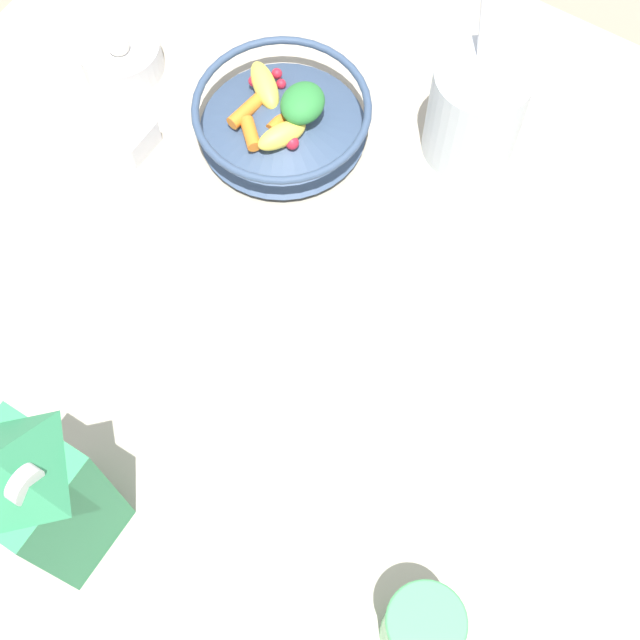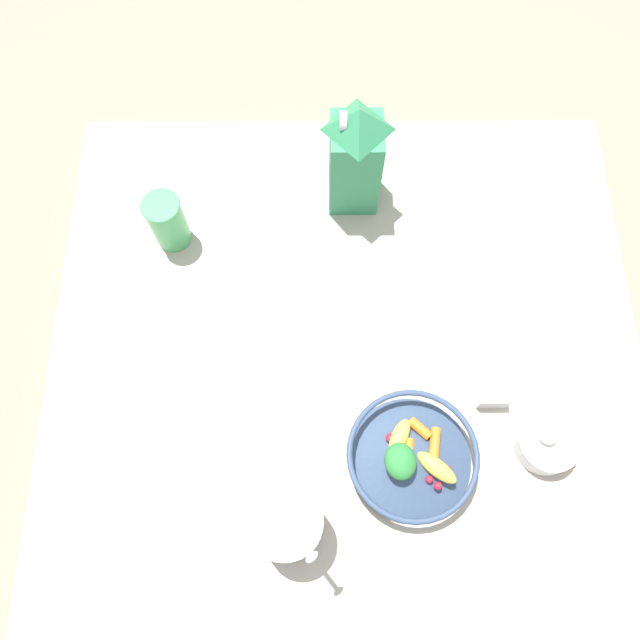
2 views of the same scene
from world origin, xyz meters
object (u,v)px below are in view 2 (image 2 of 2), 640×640
object	(u,v)px
fruit_bowl	(412,456)
yogurt_tub	(287,523)
drinking_cup	(167,221)
spice_jar	(491,391)
garlic_bowl	(547,443)
milk_carton	(355,156)

from	to	relation	value
fruit_bowl	yogurt_tub	distance (m)	0.24
drinking_cup	spice_jar	bearing A→B (deg)	61.58
yogurt_tub	garlic_bowl	bearing A→B (deg)	106.70
spice_jar	garlic_bowl	xyz separation A→B (m)	(0.09, 0.08, 0.01)
milk_carton	drinking_cup	world-z (taller)	milk_carton
milk_carton	fruit_bowl	bearing A→B (deg)	9.23
fruit_bowl	milk_carton	xyz separation A→B (m)	(-0.53, -0.09, 0.09)
drinking_cup	spice_jar	size ratio (longest dim) A/B	2.32
milk_carton	garlic_bowl	distance (m)	0.61
garlic_bowl	drinking_cup	bearing A→B (deg)	-121.41
yogurt_tub	spice_jar	bearing A→B (deg)	122.13
milk_carton	drinking_cup	xyz separation A→B (m)	(0.10, -0.35, -0.07)
garlic_bowl	fruit_bowl	bearing A→B (deg)	-84.12
yogurt_tub	spice_jar	distance (m)	0.42
milk_carton	yogurt_tub	size ratio (longest dim) A/B	1.10
spice_jar	garlic_bowl	bearing A→B (deg)	42.19
milk_carton	yogurt_tub	distance (m)	0.65
fruit_bowl	spice_jar	bearing A→B (deg)	127.59
milk_carton	spice_jar	xyz separation A→B (m)	(0.41, 0.24, -0.11)
fruit_bowl	drinking_cup	distance (m)	0.62
garlic_bowl	milk_carton	bearing A→B (deg)	-147.72
milk_carton	drinking_cup	distance (m)	0.37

